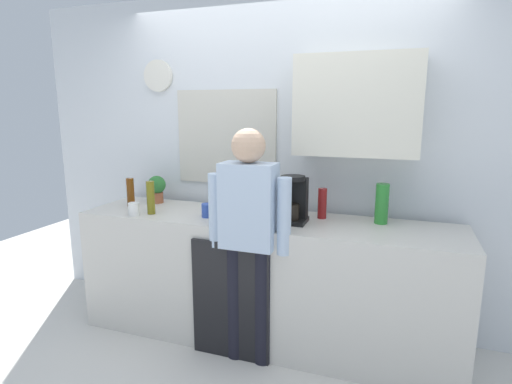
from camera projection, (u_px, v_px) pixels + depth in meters
The scene contains 15 objects.
ground_plane at pixel (249, 358), 2.88m from camera, with size 8.00×8.00×0.00m, color silver.
kitchen_counter at pixel (263, 279), 3.06m from camera, with size 2.77×0.64×0.94m, color beige.
dishwasher_panel at pixel (230, 302), 2.81m from camera, with size 0.56×0.02×0.84m, color black.
back_wall_assembly at pixel (288, 154), 3.23m from camera, with size 4.37×0.42×2.60m.
coffee_maker at pixel (293, 201), 2.86m from camera, with size 0.20×0.20×0.33m.
bottle_olive_oil at pixel (151, 198), 3.08m from camera, with size 0.06×0.06×0.25m, color olive.
bottle_clear_soda at pixel (382, 204), 2.82m from camera, with size 0.09×0.09×0.28m, color #2D8C33.
bottle_amber_beer at pixel (131, 192), 3.33m from camera, with size 0.06×0.06×0.23m, color brown.
bottle_red_vinegar at pixel (322, 203), 2.96m from camera, with size 0.06×0.06×0.22m, color maroon.
cup_white_mug at pixel (134, 209), 3.05m from camera, with size 0.08×0.08×0.10m, color white.
cup_terracotta_mug at pixel (259, 216), 2.85m from camera, with size 0.08×0.08×0.09m, color #B26647.
cup_blue_mug at pixel (207, 210), 3.00m from camera, with size 0.08×0.08×0.10m, color #3351B2.
potted_plant at pixel (157, 187), 3.44m from camera, with size 0.15×0.15×0.23m.
dish_soap at pixel (239, 211), 2.88m from camera, with size 0.06×0.06×0.18m.
person_at_sink at pixel (249, 228), 2.69m from camera, with size 0.57×0.22×1.60m.
Camera 1 is at (0.92, -2.42, 1.72)m, focal length 28.81 mm.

